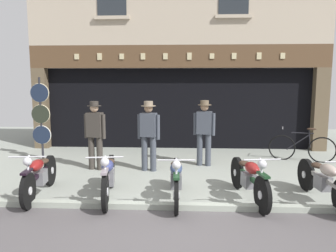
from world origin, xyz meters
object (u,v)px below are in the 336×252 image
object	(u,v)px
motorcycle_center_left	(108,175)
shopkeeper_center	(149,132)
motorcycle_center_right	(249,177)
salesman_right	(204,130)
motorcycle_center	(176,178)
advert_board_near	(256,90)
tyre_sign_pole	(41,115)
motorcycle_left	(40,175)
motorcycle_right	(324,180)
salesman_left	(95,132)
leaning_bicycle	(302,147)

from	to	relation	value
motorcycle_center_left	shopkeeper_center	size ratio (longest dim) A/B	1.16
motorcycle_center_right	salesman_right	size ratio (longest dim) A/B	1.16
motorcycle_center	advert_board_near	xyz separation A→B (m)	(2.43, 4.88, 1.49)
salesman_right	advert_board_near	size ratio (longest dim) A/B	1.54
motorcycle_center_right	tyre_sign_pole	world-z (taller)	tyre_sign_pole
motorcycle_center_right	tyre_sign_pole	size ratio (longest dim) A/B	0.86
motorcycle_left	motorcycle_right	bearing A→B (deg)	172.52
motorcycle_center_left	salesman_right	size ratio (longest dim) A/B	1.16
shopkeeper_center	salesman_right	xyz separation A→B (m)	(1.37, 0.58, -0.01)
motorcycle_center_left	salesman_right	bearing A→B (deg)	-135.50
salesman_left	leaning_bicycle	bearing A→B (deg)	-157.30
motorcycle_center_left	advert_board_near	bearing A→B (deg)	-135.51
motorcycle_center_left	motorcycle_right	xyz separation A→B (m)	(3.90, -0.04, -0.01)
salesman_right	leaning_bicycle	world-z (taller)	salesman_right
motorcycle_right	leaning_bicycle	xyz separation A→B (m)	(0.73, 3.16, -0.04)
motorcycle_right	tyre_sign_pole	xyz separation A→B (m)	(-6.47, 2.98, 0.84)
shopkeeper_center	leaning_bicycle	world-z (taller)	shopkeeper_center
leaning_bicycle	motorcycle_left	bearing A→B (deg)	133.98
motorcycle_center_right	leaning_bicycle	size ratio (longest dim) A/B	1.17
leaning_bicycle	shopkeeper_center	bearing A→B (deg)	122.74
salesman_right	leaning_bicycle	bearing A→B (deg)	-157.23
motorcycle_center_left	motorcycle_right	size ratio (longest dim) A/B	0.99
tyre_sign_pole	leaning_bicycle	world-z (taller)	tyre_sign_pole
leaning_bicycle	motorcycle_center	bearing A→B (deg)	149.68
salesman_right	salesman_left	bearing A→B (deg)	20.93
motorcycle_left	salesman_left	distance (m)	2.10
salesman_right	motorcycle_center_right	bearing A→B (deg)	115.41
salesman_left	tyre_sign_pole	distance (m)	2.04
motorcycle_left	leaning_bicycle	size ratio (longest dim) A/B	1.15
motorcycle_center_left	motorcycle_right	distance (m)	3.90
motorcycle_left	motorcycle_center_right	size ratio (longest dim) A/B	0.98
tyre_sign_pole	leaning_bicycle	distance (m)	7.25
motorcycle_center	salesman_left	size ratio (longest dim) A/B	1.15
advert_board_near	shopkeeper_center	bearing A→B (deg)	-137.30
shopkeeper_center	salesman_right	bearing A→B (deg)	-146.47
advert_board_near	motorcycle_right	bearing A→B (deg)	-87.51
motorcycle_center	motorcycle_center_right	world-z (taller)	same
motorcycle_left	motorcycle_center	world-z (taller)	motorcycle_left
motorcycle_center	motorcycle_right	bearing A→B (deg)	178.14
advert_board_near	salesman_left	bearing A→B (deg)	-147.50
motorcycle_left	motorcycle_right	size ratio (longest dim) A/B	0.97
motorcycle_right	shopkeeper_center	xyz separation A→B (m)	(-3.36, 1.97, 0.53)
motorcycle_right	shopkeeper_center	size ratio (longest dim) A/B	1.16
advert_board_near	leaning_bicycle	bearing A→B (deg)	-61.27
shopkeeper_center	motorcycle_center_right	bearing A→B (deg)	148.12
salesman_left	salesman_right	distance (m)	2.75
motorcycle_center	motorcycle_center_right	bearing A→B (deg)	-178.58
motorcycle_left	tyre_sign_pole	xyz separation A→B (m)	(-1.24, 2.92, 0.84)
motorcycle_center_right	advert_board_near	size ratio (longest dim) A/B	1.79
motorcycle_center	motorcycle_center_left	bearing A→B (deg)	-3.48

